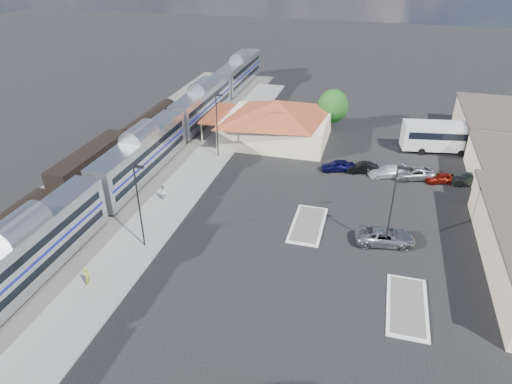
# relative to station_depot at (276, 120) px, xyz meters

# --- Properties ---
(ground) EXTENTS (280.00, 280.00, 0.00)m
(ground) POSITION_rel_station_depot_xyz_m (4.56, -24.00, -3.13)
(ground) COLOR black
(ground) RESTS_ON ground
(railbed) EXTENTS (16.00, 100.00, 0.12)m
(railbed) POSITION_rel_station_depot_xyz_m (-16.44, -16.00, -3.07)
(railbed) COLOR #4C4944
(railbed) RESTS_ON ground
(platform) EXTENTS (5.50, 92.00, 0.18)m
(platform) POSITION_rel_station_depot_xyz_m (-7.44, -18.00, -3.04)
(platform) COLOR gray
(platform) RESTS_ON ground
(passenger_train) EXTENTS (3.00, 104.00, 5.55)m
(passenger_train) POSITION_rel_station_depot_xyz_m (-13.44, -16.41, -0.26)
(passenger_train) COLOR silver
(passenger_train) RESTS_ON ground
(freight_cars) EXTENTS (2.80, 46.00, 4.00)m
(freight_cars) POSITION_rel_station_depot_xyz_m (-19.44, -18.60, -1.21)
(freight_cars) COLOR black
(freight_cars) RESTS_ON ground
(station_depot) EXTENTS (18.35, 12.24, 6.20)m
(station_depot) POSITION_rel_station_depot_xyz_m (0.00, 0.00, 0.00)
(station_depot) COLOR beige
(station_depot) RESTS_ON ground
(traffic_island_south) EXTENTS (3.30, 7.50, 0.21)m
(traffic_island_south) POSITION_rel_station_depot_xyz_m (8.56, -22.00, -3.03)
(traffic_island_south) COLOR silver
(traffic_island_south) RESTS_ON ground
(traffic_island_north) EXTENTS (3.30, 7.50, 0.21)m
(traffic_island_north) POSITION_rel_station_depot_xyz_m (18.56, -32.00, -3.03)
(traffic_island_north) COLOR silver
(traffic_island_north) RESTS_ON ground
(lamp_plat_s) EXTENTS (1.08, 0.25, 9.00)m
(lamp_plat_s) POSITION_rel_station_depot_xyz_m (-6.34, -30.00, 2.21)
(lamp_plat_s) COLOR black
(lamp_plat_s) RESTS_ON ground
(lamp_plat_n) EXTENTS (1.08, 0.25, 9.00)m
(lamp_plat_n) POSITION_rel_station_depot_xyz_m (-6.34, -8.00, 2.21)
(lamp_plat_n) COLOR black
(lamp_plat_n) RESTS_ON ground
(lamp_lot) EXTENTS (1.08, 0.25, 9.00)m
(lamp_lot) POSITION_rel_station_depot_xyz_m (16.66, -24.00, 2.21)
(lamp_lot) COLOR black
(lamp_lot) RESTS_ON ground
(tree_depot) EXTENTS (4.71, 4.71, 6.63)m
(tree_depot) POSITION_rel_station_depot_xyz_m (7.56, 6.00, 0.89)
(tree_depot) COLOR #382314
(tree_depot) RESTS_ON ground
(suv) EXTENTS (6.26, 3.66, 1.64)m
(suv) POSITION_rel_station_depot_xyz_m (16.51, -23.22, -2.31)
(suv) COLOR #94989B
(suv) RESTS_ON ground
(coach_bus) EXTENTS (13.66, 4.96, 4.29)m
(coach_bus) POSITION_rel_station_depot_xyz_m (24.74, 2.03, -0.66)
(coach_bus) COLOR white
(coach_bus) RESTS_ON ground
(person_a) EXTENTS (0.54, 0.72, 1.80)m
(person_a) POSITION_rel_station_depot_xyz_m (-8.42, -36.62, -2.05)
(person_a) COLOR #A9B739
(person_a) RESTS_ON platform
(person_b) EXTENTS (0.88, 1.02, 1.82)m
(person_b) POSITION_rel_station_depot_xyz_m (-8.63, -21.17, -2.04)
(person_b) COLOR white
(person_b) RESTS_ON platform
(parked_car_a) EXTENTS (4.66, 2.95, 1.48)m
(parked_car_a) POSITION_rel_station_depot_xyz_m (10.08, -8.08, -2.39)
(parked_car_a) COLOR #0E0D41
(parked_car_a) RESTS_ON ground
(parked_car_b) EXTENTS (4.31, 2.39, 1.34)m
(parked_car_b) POSITION_rel_station_depot_xyz_m (13.28, -7.78, -2.46)
(parked_car_b) COLOR black
(parked_car_b) RESTS_ON ground
(parked_car_c) EXTENTS (5.27, 3.63, 1.42)m
(parked_car_c) POSITION_rel_station_depot_xyz_m (16.48, -8.08, -2.42)
(parked_car_c) COLOR white
(parked_car_c) RESTS_ON ground
(parked_car_d) EXTENTS (5.88, 3.98, 1.50)m
(parked_car_d) POSITION_rel_station_depot_xyz_m (19.68, -7.78, -2.38)
(parked_car_d) COLOR gray
(parked_car_d) RESTS_ON ground
(parked_car_e) EXTENTS (4.12, 2.59, 1.31)m
(parked_car_e) POSITION_rel_station_depot_xyz_m (22.88, -8.08, -2.48)
(parked_car_e) COLOR maroon
(parked_car_e) RESTS_ON ground
(parked_car_f) EXTENTS (4.45, 2.51, 1.39)m
(parked_car_f) POSITION_rel_station_depot_xyz_m (26.08, -7.78, -2.44)
(parked_car_f) COLOR black
(parked_car_f) RESTS_ON ground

